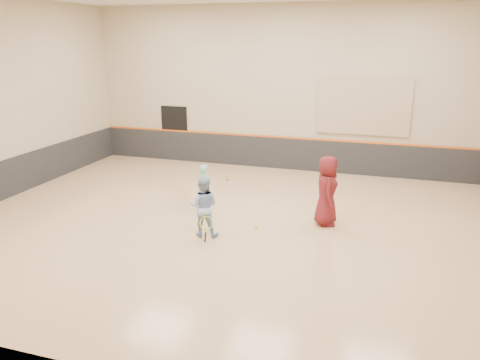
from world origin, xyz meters
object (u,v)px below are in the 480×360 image
(girl, at_px, (203,187))
(spare_racket, at_px, (225,177))
(young_man, at_px, (327,191))
(instructor, at_px, (203,206))

(girl, height_order, spare_racket, girl)
(girl, bearing_deg, young_man, 71.07)
(young_man, bearing_deg, spare_racket, 37.15)
(spare_racket, bearing_deg, young_man, -40.03)
(girl, height_order, young_man, young_man)
(young_man, bearing_deg, girl, 76.18)
(instructor, xyz_separation_m, young_man, (2.82, 1.67, 0.16))
(instructor, bearing_deg, young_man, -158.89)
(young_man, distance_m, spare_racket, 5.29)
(instructor, xyz_separation_m, spare_racket, (-1.17, 5.02, -0.75))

